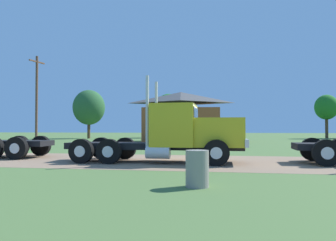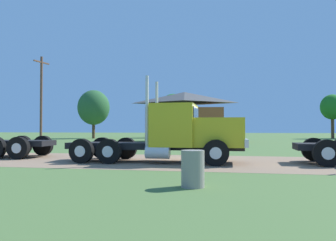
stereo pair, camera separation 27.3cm
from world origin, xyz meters
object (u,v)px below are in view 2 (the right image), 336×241
shed_building (185,118)px  utility_pole_near (41,97)px  steel_barrel (193,169)px  truck_foreground_white (179,134)px

shed_building → utility_pole_near: (-14.68, -5.73, 2.10)m
steel_barrel → utility_pole_near: bearing=129.0°
truck_foreground_white → utility_pole_near: size_ratio=0.87×
steel_barrel → shed_building: bearing=98.2°
shed_building → truck_foreground_white: bearing=-82.8°
truck_foreground_white → steel_barrel: size_ratio=8.51×
truck_foreground_white → shed_building: shed_building is taller
steel_barrel → utility_pole_near: (-18.87, 23.31, 4.39)m
shed_building → utility_pole_near: size_ratio=1.03×
shed_building → steel_barrel: bearing=-81.8°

